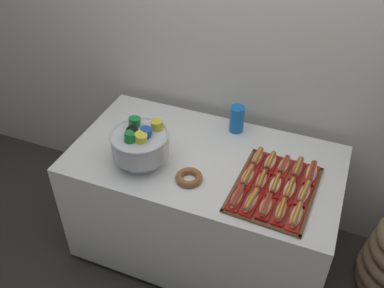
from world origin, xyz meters
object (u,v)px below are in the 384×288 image
Objects in this scene: buffet_table at (204,204)px; hot_dog_4 at (296,216)px; hot_dog_2 at (266,207)px; donut at (189,177)px; punch_bowl at (140,143)px; hot_dog_6 at (261,181)px; hot_dog_14 at (311,174)px; hot_dog_7 at (275,186)px; hot_dog_3 at (281,211)px; hot_dog_10 at (257,158)px; hot_dog_0 at (237,198)px; cup_stack at (237,119)px; hot_dog_5 at (248,177)px; hot_dog_11 at (270,163)px; serving_tray at (274,190)px; hot_dog_13 at (297,169)px; hot_dog_1 at (251,202)px; hot_dog_9 at (304,194)px; hot_dog_12 at (284,166)px; hot_dog_8 at (289,190)px.

hot_dog_4 reaches higher than buffet_table.
donut is at bearing 170.68° from hot_dog_2.
hot_dog_2 is 0.75m from punch_bowl.
hot_dog_14 is at bearing 33.46° from hot_dog_6.
hot_dog_6 reaches higher than hot_dog_7.
hot_dog_14 reaches higher than hot_dog_3.
hot_dog_6 is 0.95× the size of hot_dog_10.
hot_dog_4 is at bearing -2.79° from hot_dog_2.
cup_stack reaches higher than hot_dog_0.
hot_dog_14 reaches higher than hot_dog_5.
donut is at bearing -138.44° from hot_dog_10.
hot_dog_11 is at bearing 9.60° from buffet_table.
serving_tray is at bearing -90.00° from hot_dog_7.
hot_dog_0 is 0.60m from punch_bowl.
serving_tray is at bearing 87.21° from hot_dog_2.
hot_dog_13 reaches higher than buffet_table.
hot_dog_14 reaches higher than hot_dog_11.
hot_dog_6 is at bearing 87.21° from hot_dog_1.
hot_dog_7 is 0.45m from donut.
hot_dog_1 is (-0.08, -0.16, 0.03)m from serving_tray.
hot_dog_6 is (-0.07, 0.00, 0.03)m from serving_tray.
hot_dog_3 is 0.94× the size of cup_stack.
hot_dog_3 is at bearing -2.79° from hot_dog_1.
hot_dog_9 reaches higher than donut.
hot_dog_14 reaches higher than hot_dog_12.
hot_dog_13 is at bearing 14.95° from punch_bowl.
hot_dog_6 and hot_dog_8 have the same top height.
hot_dog_10 reaches higher than hot_dog_9.
hot_dog_13 is at bearing 33.46° from hot_dog_5.
hot_dog_7 is (0.15, -0.01, -0.00)m from hot_dog_5.
punch_bowl reaches higher than hot_dog_10.
buffet_table is 0.55m from hot_dog_11.
hot_dog_8 is 0.22m from hot_dog_11.
buffet_table is at bearing -170.40° from hot_dog_11.
hot_dog_5 is 1.06× the size of hot_dog_10.
hot_dog_5 reaches higher than buffet_table.
cup_stack is (-0.35, 0.26, 0.05)m from hot_dog_12.
buffet_table is 0.72m from hot_dog_14.
hot_dog_2 is at bearing -105.60° from hot_dog_13.
hot_dog_2 is 0.88× the size of hot_dog_14.
hot_dog_8 is 0.55× the size of punch_bowl.
hot_dog_7 is at bearing -2.79° from hot_dog_6.
hot_dog_1 is at bearing -92.79° from hot_dog_6.
hot_dog_5 is at bearing 177.21° from hot_dog_8.
hot_dog_13 reaches higher than hot_dog_0.
hot_dog_0 is 0.94× the size of hot_dog_9.
donut is (-0.29, -0.10, -0.02)m from hot_dog_5.
hot_dog_12 is 0.49× the size of punch_bowl.
hot_dog_13 is at bearing 62.76° from hot_dog_7.
hot_dog_7 is 0.18m from hot_dog_13.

